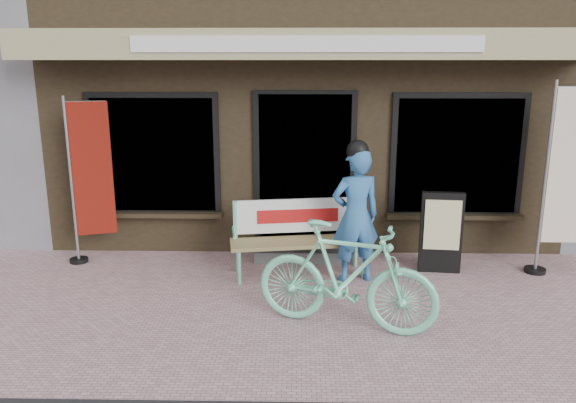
{
  "coord_description": "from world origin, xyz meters",
  "views": [
    {
      "loc": [
        -0.06,
        -5.33,
        2.58
      ],
      "look_at": [
        -0.19,
        0.7,
        1.05
      ],
      "focal_mm": 35.0,
      "sensor_mm": 36.0,
      "label": 1
    }
  ],
  "objects_px": {
    "bicycle": "(346,276)",
    "menu_stand": "(441,232)",
    "bench": "(299,231)",
    "nobori_cream": "(566,177)",
    "nobori_red": "(89,178)",
    "person": "(356,213)"
  },
  "relations": [
    {
      "from": "bicycle",
      "to": "menu_stand",
      "type": "relative_size",
      "value": 1.76
    },
    {
      "from": "bench",
      "to": "nobori_cream",
      "type": "height_order",
      "value": "nobori_cream"
    },
    {
      "from": "bench",
      "to": "bicycle",
      "type": "height_order",
      "value": "bicycle"
    },
    {
      "from": "nobori_red",
      "to": "menu_stand",
      "type": "bearing_deg",
      "value": -21.98
    },
    {
      "from": "menu_stand",
      "to": "nobori_cream",
      "type": "bearing_deg",
      "value": 5.82
    },
    {
      "from": "bench",
      "to": "person",
      "type": "bearing_deg",
      "value": -28.5
    },
    {
      "from": "person",
      "to": "bicycle",
      "type": "relative_size",
      "value": 0.94
    },
    {
      "from": "bench",
      "to": "bicycle",
      "type": "xyz_separation_m",
      "value": [
        0.46,
        -1.48,
        0.0
      ]
    },
    {
      "from": "person",
      "to": "nobori_cream",
      "type": "height_order",
      "value": "nobori_cream"
    },
    {
      "from": "bench",
      "to": "person",
      "type": "height_order",
      "value": "person"
    },
    {
      "from": "nobori_red",
      "to": "nobori_cream",
      "type": "relative_size",
      "value": 0.91
    },
    {
      "from": "person",
      "to": "nobori_red",
      "type": "height_order",
      "value": "nobori_red"
    },
    {
      "from": "person",
      "to": "nobori_red",
      "type": "xyz_separation_m",
      "value": [
        -3.34,
        0.6,
        0.28
      ]
    },
    {
      "from": "bench",
      "to": "menu_stand",
      "type": "xyz_separation_m",
      "value": [
        1.75,
        0.05,
        -0.01
      ]
    },
    {
      "from": "bench",
      "to": "nobori_red",
      "type": "distance_m",
      "value": 2.77
    },
    {
      "from": "nobori_cream",
      "to": "bicycle",
      "type": "bearing_deg",
      "value": -150.0
    },
    {
      "from": "bicycle",
      "to": "nobori_cream",
      "type": "distance_m",
      "value": 3.2
    },
    {
      "from": "menu_stand",
      "to": "nobori_red",
      "type": "bearing_deg",
      "value": -178.31
    },
    {
      "from": "nobori_red",
      "to": "bicycle",
      "type": "bearing_deg",
      "value": -48.37
    },
    {
      "from": "nobori_cream",
      "to": "menu_stand",
      "type": "height_order",
      "value": "nobori_cream"
    },
    {
      "from": "bicycle",
      "to": "nobori_red",
      "type": "relative_size",
      "value": 0.84
    },
    {
      "from": "nobori_red",
      "to": "nobori_cream",
      "type": "bearing_deg",
      "value": -20.98
    }
  ]
}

